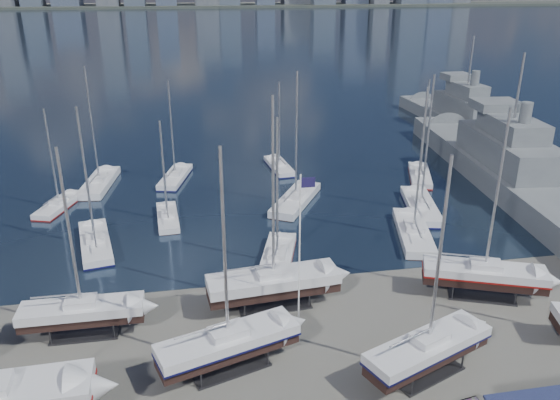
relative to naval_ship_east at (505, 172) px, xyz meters
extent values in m
plane|color=#605E59|center=(-35.69, -29.56, -1.67)|extent=(1400.00, 1400.00, 0.00)
cube|color=#19243B|center=(-35.69, 280.44, -1.82)|extent=(1400.00, 600.00, 0.40)
cube|color=#2D332D|center=(-35.69, 540.44, -0.57)|extent=(1400.00, 80.00, 2.20)
cube|color=#2D2D33|center=(-49.46, -24.81, -1.59)|extent=(4.94, 2.28, 0.16)
cube|color=black|center=(-49.46, -24.81, -0.11)|extent=(8.98, 2.18, 0.72)
cube|color=silver|center=(-49.46, -24.81, 0.60)|extent=(8.98, 2.56, 0.72)
cube|color=silver|center=(-49.46, -24.81, 1.21)|extent=(2.25, 1.52, 0.50)
cylinder|color=#B2B2B7|center=(-49.46, -24.81, 7.01)|extent=(0.22, 0.22, 12.10)
cube|color=#2D2D33|center=(-39.07, -30.61, -1.59)|extent=(5.86, 4.00, 0.16)
cube|color=black|center=(-39.07, -30.61, -0.08)|extent=(10.00, 5.23, 0.78)
cube|color=silver|center=(-39.07, -30.61, 0.70)|extent=(10.12, 5.62, 0.78)
cube|color=#0C0D3C|center=(-39.07, -30.61, 0.34)|extent=(10.23, 5.67, 0.16)
cube|color=silver|center=(-39.07, -30.61, 1.34)|extent=(2.83, 2.31, 0.50)
cylinder|color=#B2B2B7|center=(-39.07, -30.61, 7.68)|extent=(0.22, 0.22, 13.17)
cube|color=#2D2D33|center=(-34.75, -23.42, -1.59)|extent=(6.12, 3.23, 0.16)
cube|color=black|center=(-34.75, -23.42, -0.04)|extent=(10.91, 3.51, 0.86)
cube|color=silver|center=(-34.75, -23.42, 0.81)|extent=(10.95, 3.96, 0.86)
cube|color=silver|center=(-34.75, -23.42, 1.49)|extent=(2.83, 2.04, 0.50)
cylinder|color=#B2B2B7|center=(-34.75, -23.42, 8.48)|extent=(0.22, 0.22, 14.48)
cube|color=#2D2D33|center=(-25.95, -33.54, -1.59)|extent=(5.76, 4.22, 0.16)
cube|color=black|center=(-25.95, -33.54, -0.09)|extent=(9.67, 5.73, 0.76)
cube|color=silver|center=(-25.95, -33.54, 0.67)|extent=(9.83, 6.10, 0.76)
cube|color=#0C0D3C|center=(-25.95, -33.54, 0.32)|extent=(9.92, 6.17, 0.15)
cube|color=silver|center=(-25.95, -33.54, 1.30)|extent=(2.81, 2.39, 0.50)
cylinder|color=#B2B2B7|center=(-25.95, -33.54, 7.48)|extent=(0.22, 0.22, 12.86)
cube|color=#2D2D33|center=(-17.14, -25.08, -1.59)|extent=(5.99, 4.31, 0.16)
cube|color=black|center=(-17.14, -25.08, -0.08)|extent=(10.10, 5.80, 0.79)
cube|color=silver|center=(-17.14, -25.08, 0.72)|extent=(10.25, 6.19, 0.79)
cube|color=maroon|center=(-17.14, -25.08, 0.35)|extent=(10.35, 6.25, 0.16)
cube|color=silver|center=(-17.14, -25.08, 1.37)|extent=(2.92, 2.45, 0.50)
cylinder|color=#B2B2B7|center=(-17.14, -25.08, 7.81)|extent=(0.22, 0.22, 13.39)
cube|color=black|center=(-56.16, 1.48, -1.88)|extent=(4.47, 8.40, 0.66)
cube|color=silver|center=(-56.16, 1.48, -1.23)|extent=(4.80, 8.51, 0.66)
cube|color=maroon|center=(-56.16, 1.48, -1.53)|extent=(4.84, 8.60, 0.13)
cube|color=silver|center=(-56.16, 1.48, -0.65)|extent=(1.96, 2.39, 0.50)
cylinder|color=#B2B2B7|center=(-56.16, 1.48, 4.64)|extent=(0.22, 0.22, 11.08)
cube|color=black|center=(-52.40, 8.25, -1.96)|extent=(3.92, 10.94, 0.86)
cube|color=silver|center=(-52.40, 8.25, -1.11)|extent=(4.37, 11.00, 0.86)
cube|color=silver|center=(-52.40, 8.25, -0.43)|extent=(2.13, 2.89, 0.50)
cylinder|color=#B2B2B7|center=(-52.40, 8.25, 6.54)|extent=(0.22, 0.22, 14.44)
cube|color=black|center=(-50.62, -9.80, -1.94)|extent=(4.20, 10.17, 0.79)
cube|color=silver|center=(-50.62, -9.80, -1.15)|extent=(4.60, 10.24, 0.79)
cube|color=#0C0D3C|center=(-50.62, -9.80, -1.51)|extent=(4.65, 10.35, 0.16)
cube|color=silver|center=(-50.62, -9.80, -0.50)|extent=(2.10, 2.75, 0.50)
cylinder|color=#B2B2B7|center=(-50.62, -9.80, 5.93)|extent=(0.22, 0.22, 13.36)
cube|color=black|center=(-43.56, -4.48, -1.87)|extent=(2.37, 7.99, 0.63)
cube|color=silver|center=(-43.56, -4.48, -1.24)|extent=(2.70, 8.01, 0.63)
cube|color=silver|center=(-43.56, -4.48, -0.68)|extent=(1.45, 2.05, 0.50)
cylinder|color=#B2B2B7|center=(-43.56, -4.48, 4.39)|extent=(0.22, 0.22, 10.64)
cube|color=black|center=(-42.70, 8.95, -1.92)|extent=(4.47, 9.48, 0.74)
cube|color=silver|center=(-42.70, 8.95, -1.18)|extent=(4.85, 9.58, 0.74)
cube|color=#0C0D3C|center=(-42.70, 8.95, -1.52)|extent=(4.90, 9.68, 0.15)
cube|color=silver|center=(-42.70, 8.95, -0.56)|extent=(2.09, 2.63, 0.50)
cylinder|color=#B2B2B7|center=(-42.70, 8.95, 5.42)|extent=(0.22, 0.22, 12.46)
cube|color=black|center=(-33.21, -16.33, -1.93)|extent=(5.04, 10.02, 0.78)
cube|color=silver|center=(-33.21, -16.33, -1.15)|extent=(5.43, 10.14, 0.78)
cube|color=maroon|center=(-33.21, -16.33, -1.51)|extent=(5.49, 10.24, 0.16)
cube|color=silver|center=(-33.21, -16.33, -0.51)|extent=(2.27, 2.81, 0.50)
cylinder|color=#B2B2B7|center=(-33.21, -16.33, 5.83)|extent=(0.22, 0.22, 13.18)
cube|color=black|center=(-28.48, -2.11, -1.97)|extent=(7.71, 10.73, 0.87)
cube|color=silver|center=(-28.48, -2.11, -1.10)|extent=(8.10, 10.96, 0.87)
cube|color=silver|center=(-28.48, -2.11, -0.41)|extent=(2.95, 3.28, 0.50)
cylinder|color=#B2B2B7|center=(-28.48, -2.11, 6.69)|extent=(0.22, 0.22, 14.71)
cube|color=black|center=(-28.15, 11.08, -1.90)|extent=(2.87, 8.71, 0.68)
cube|color=silver|center=(-28.15, 11.08, -1.21)|extent=(3.23, 8.75, 0.68)
cube|color=#0C0D3C|center=(-28.15, 11.08, -1.53)|extent=(3.26, 8.83, 0.14)
cube|color=silver|center=(-28.15, 11.08, -0.62)|extent=(1.64, 2.27, 0.50)
cylinder|color=#B2B2B7|center=(-28.15, 11.08, 4.90)|extent=(0.22, 0.22, 11.54)
cube|color=black|center=(-18.24, -13.20, -1.97)|extent=(5.18, 11.12, 0.87)
cube|color=silver|center=(-18.24, -13.20, -1.10)|extent=(5.62, 11.23, 0.87)
cube|color=silver|center=(-18.24, -13.20, -0.42)|extent=(2.43, 3.07, 0.50)
cylinder|color=#B2B2B7|center=(-18.24, -13.20, 6.63)|extent=(0.22, 0.22, 14.60)
cube|color=black|center=(-14.55, -6.66, -1.97)|extent=(4.93, 11.19, 0.87)
cube|color=silver|center=(-14.55, -6.66, -1.10)|extent=(5.38, 11.29, 0.87)
cube|color=#0C0D3C|center=(-14.55, -6.66, -1.50)|extent=(5.43, 11.40, 0.17)
cube|color=silver|center=(-14.55, -6.66, -0.41)|extent=(2.39, 3.06, 0.50)
cylinder|color=#B2B2B7|center=(-14.55, -6.66, 6.68)|extent=(0.22, 0.22, 14.69)
cube|color=black|center=(-10.11, 3.77, -1.92)|extent=(5.13, 9.41, 0.74)
cube|color=silver|center=(-10.11, 3.77, -1.18)|extent=(5.50, 9.54, 0.74)
cube|color=maroon|center=(-10.11, 3.77, -1.52)|extent=(5.55, 9.63, 0.15)
cube|color=silver|center=(-10.11, 3.77, -0.56)|extent=(2.22, 2.68, 0.50)
cylinder|color=#B2B2B7|center=(-10.11, 3.77, 5.40)|extent=(0.22, 0.22, 12.42)
cube|color=slate|center=(-0.01, -0.07, -1.15)|extent=(13.66, 52.74, 4.69)
cube|color=slate|center=(-0.01, -0.07, 2.99)|extent=(8.52, 18.84, 3.60)
cube|color=slate|center=(-0.01, -0.07, 5.99)|extent=(6.05, 10.89, 2.40)
cube|color=slate|center=(0.53, 5.12, 7.69)|extent=(6.35, 5.79, 1.20)
cylinder|color=#B2B2B7|center=(-0.01, -0.07, 11.19)|extent=(0.30, 0.30, 8.00)
cube|color=slate|center=(8.28, 27.21, -1.25)|extent=(7.87, 41.37, 3.71)
cube|color=slate|center=(8.28, 27.21, 2.40)|extent=(5.72, 14.57, 3.60)
cube|color=slate|center=(8.28, 27.21, 5.40)|extent=(4.21, 8.36, 2.40)
cube|color=slate|center=(8.15, 31.32, 7.10)|extent=(4.74, 4.26, 1.20)
cylinder|color=#B2B2B7|center=(8.28, 27.21, 10.60)|extent=(0.30, 0.30, 8.00)
cylinder|color=white|center=(-33.37, -26.74, 4.58)|extent=(0.12, 0.12, 12.50)
cube|color=#18133E|center=(-32.85, -26.74, 10.20)|extent=(1.04, 0.05, 0.73)
camera|label=1|loc=(-41.03, -61.43, 23.20)|focal=35.00mm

